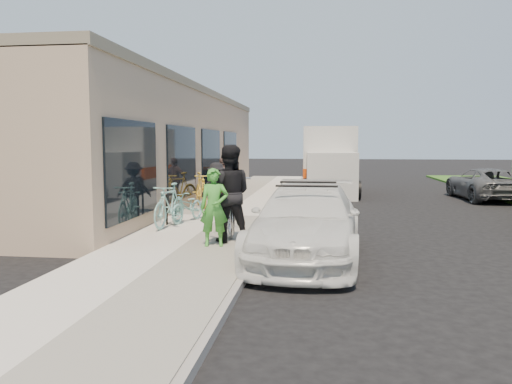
{
  "coord_description": "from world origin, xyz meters",
  "views": [
    {
      "loc": [
        0.77,
        -10.79,
        2.19
      ],
      "look_at": [
        -0.77,
        0.71,
        1.05
      ],
      "focal_mm": 35.0,
      "sensor_mm": 36.0,
      "label": 1
    }
  ],
  "objects": [
    {
      "name": "sedan_white",
      "position": [
        0.49,
        -1.39,
        0.7
      ],
      "size": [
        2.26,
        4.92,
        1.44
      ],
      "rotation": [
        0.0,
        0.0,
        -0.06
      ],
      "color": "white",
      "rests_on": "ground"
    },
    {
      "name": "cruiser_bike_c",
      "position": [
        -3.08,
        4.7,
        0.7
      ],
      "size": [
        1.21,
        1.89,
        1.1
      ],
      "primitive_type": "imported",
      "rotation": [
        0.0,
        0.0,
        0.41
      ],
      "color": "gold",
      "rests_on": "sidewalk"
    },
    {
      "name": "bystander_a",
      "position": [
        -2.22,
        3.08,
        0.9
      ],
      "size": [
        1.07,
        0.76,
        1.49
      ],
      "primitive_type": "imported",
      "rotation": [
        0.0,
        0.0,
        2.91
      ],
      "color": "black",
      "rests_on": "sidewalk"
    },
    {
      "name": "cruiser_bike_b",
      "position": [
        -2.69,
        1.71,
        0.55
      ],
      "size": [
        0.89,
        1.62,
        0.81
      ],
      "primitive_type": "imported",
      "rotation": [
        0.0,
        0.0,
        -0.24
      ],
      "color": "#81C0B7",
      "rests_on": "sidewalk"
    },
    {
      "name": "curb",
      "position": [
        -0.45,
        3.0,
        0.07
      ],
      "size": [
        0.12,
        34.0,
        0.13
      ],
      "primitive_type": "cube",
      "color": "gray",
      "rests_on": "ground"
    },
    {
      "name": "woman_rider",
      "position": [
        -1.35,
        -1.2,
        0.92
      ],
      "size": [
        0.63,
        0.48,
        1.55
      ],
      "primitive_type": "imported",
      "rotation": [
        0.0,
        0.0,
        0.2
      ],
      "color": "green",
      "rests_on": "sidewalk"
    },
    {
      "name": "bystander_b",
      "position": [
        -2.62,
        5.83,
        0.93
      ],
      "size": [
        0.98,
        0.62,
        1.55
      ],
      "primitive_type": "imported",
      "rotation": [
        0.0,
        0.0,
        0.29
      ],
      "color": "brown",
      "rests_on": "sidewalk"
    },
    {
      "name": "ground",
      "position": [
        0.0,
        0.0,
        0.0
      ],
      "size": [
        120.0,
        120.0,
        0.0
      ],
      "primitive_type": "plane",
      "color": "black",
      "rests_on": "ground"
    },
    {
      "name": "cruiser_bike_a",
      "position": [
        -2.93,
        0.91,
        0.68
      ],
      "size": [
        0.69,
        1.81,
        1.06
      ],
      "primitive_type": "imported",
      "rotation": [
        0.0,
        0.0,
        -0.11
      ],
      "color": "#81C0B7",
      "rests_on": "sidewalk"
    },
    {
      "name": "far_car_gray",
      "position": [
        7.03,
        9.51,
        0.61
      ],
      "size": [
        2.24,
        4.5,
        1.22
      ],
      "primitive_type": "imported",
      "rotation": [
        0.0,
        0.0,
        3.19
      ],
      "color": "#505154",
      "rests_on": "ground"
    },
    {
      "name": "sidewalk",
      "position": [
        -2.0,
        3.0,
        0.07
      ],
      "size": [
        3.0,
        34.0,
        0.15
      ],
      "primitive_type": "cube",
      "color": "beige",
      "rests_on": "ground"
    },
    {
      "name": "moving_truck",
      "position": [
        1.03,
        11.4,
        1.28
      ],
      "size": [
        2.43,
        5.97,
        2.89
      ],
      "rotation": [
        0.0,
        0.0,
        0.04
      ],
      "color": "beige",
      "rests_on": "ground"
    },
    {
      "name": "man_standing",
      "position": [
        -1.14,
        -0.73,
        1.15
      ],
      "size": [
        1.06,
        0.88,
        2.01
      ],
      "primitive_type": "imported",
      "rotation": [
        0.0,
        0.0,
        3.27
      ],
      "color": "black",
      "rests_on": "sidewalk"
    },
    {
      "name": "storefront",
      "position": [
        -5.24,
        7.99,
        2.12
      ],
      "size": [
        3.6,
        20.0,
        4.22
      ],
      "color": "tan",
      "rests_on": "ground"
    },
    {
      "name": "sedan_silver",
      "position": [
        0.53,
        5.0,
        0.5
      ],
      "size": [
        1.3,
        3.0,
        1.01
      ],
      "primitive_type": "imported",
      "rotation": [
        0.0,
        0.0,
        -0.04
      ],
      "color": "#A5A6AB",
      "rests_on": "ground"
    },
    {
      "name": "tandem_bike",
      "position": [
        -1.38,
        0.41,
        0.81
      ],
      "size": [
        1.55,
        2.65,
        1.31
      ],
      "primitive_type": "imported",
      "rotation": [
        0.0,
        0.0,
        0.29
      ],
      "color": "silver",
      "rests_on": "sidewalk"
    },
    {
      "name": "sandwich_board",
      "position": [
        -3.05,
        8.3,
        0.71
      ],
      "size": [
        0.82,
        0.83,
        1.09
      ],
      "rotation": [
        0.0,
        0.0,
        -0.29
      ],
      "color": "black",
      "rests_on": "sidewalk"
    },
    {
      "name": "bike_rack",
      "position": [
        -3.05,
        1.4,
        0.61
      ],
      "size": [
        0.12,
        0.54,
        0.77
      ],
      "rotation": [
        0.0,
        0.0,
        -0.13
      ],
      "color": "black",
      "rests_on": "sidewalk"
    }
  ]
}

